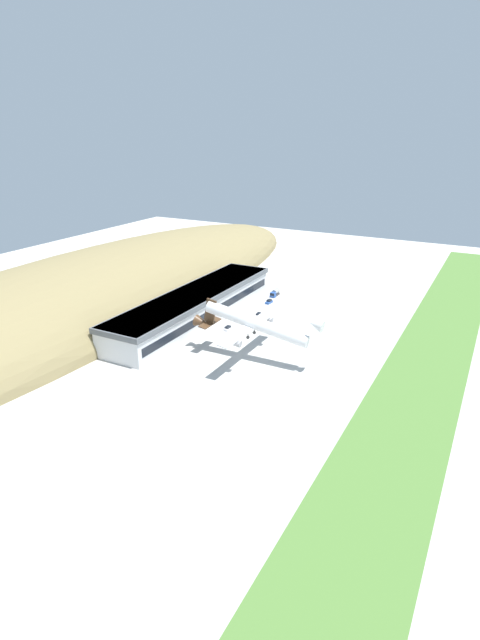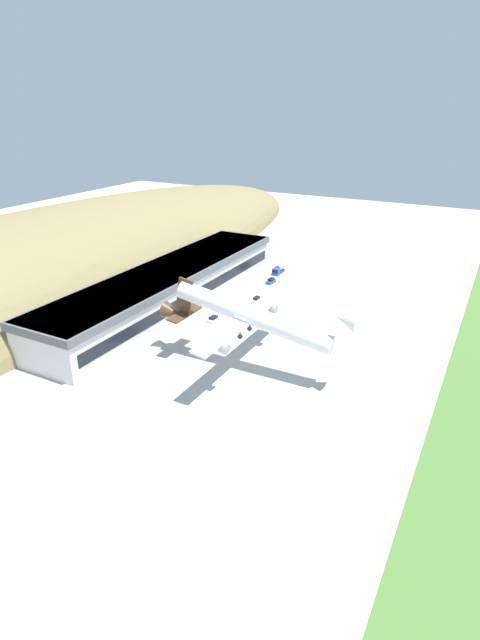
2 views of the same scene
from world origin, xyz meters
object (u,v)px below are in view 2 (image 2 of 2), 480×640
service_car_0 (271,281)px  fuel_truck (279,269)px  terminal_building (168,285)px  traffic_cone_0 (259,324)px  cargo_airplane (248,316)px  service_car_1 (257,300)px  service_car_2 (214,319)px

service_car_0 → fuel_truck: fuel_truck is taller
terminal_building → fuel_truck: 46.16m
terminal_building → traffic_cone_0: (-0.27, -30.10, -6.03)m
cargo_airplane → service_car_1: bearing=23.5°
fuel_truck → terminal_building: bearing=158.7°
cargo_airplane → traffic_cone_0: bearing=19.7°
service_car_2 → fuel_truck: 46.89m
service_car_0 → traffic_cone_0: size_ratio=7.44×
traffic_cone_0 → service_car_2: bearing=107.5°
terminal_building → service_car_2: size_ratio=21.47×
cargo_airplane → terminal_building: bearing=59.2°
service_car_2 → traffic_cone_0: 12.78m
service_car_2 → fuel_truck: (46.87, 1.22, 0.85)m
cargo_airplane → service_car_0: bearing=19.6°
service_car_0 → traffic_cone_0: (-32.25, -11.45, -0.41)m
service_car_1 → fuel_truck: bearing=10.6°
fuel_truck → traffic_cone_0: (-43.03, -13.41, -1.19)m
service_car_0 → traffic_cone_0: service_car_0 is taller
service_car_0 → service_car_1: service_car_0 is taller
service_car_1 → terminal_building: bearing=123.5°
cargo_airplane → fuel_truck: cargo_airplane is taller
service_car_2 → terminal_building: bearing=77.1°
cargo_airplane → service_car_2: 30.09m
terminal_building → service_car_0: 37.44m
terminal_building → fuel_truck: terminal_building is taller
cargo_airplane → service_car_2: cargo_airplane is taller
service_car_2 → fuel_truck: fuel_truck is taller
service_car_0 → service_car_2: bearing=178.8°
service_car_1 → service_car_2: 19.09m
service_car_1 → service_car_2: (-18.65, 4.07, -0.05)m
terminal_building → service_car_1: (14.54, -21.98, -5.63)m
service_car_0 → traffic_cone_0: bearing=-160.5°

